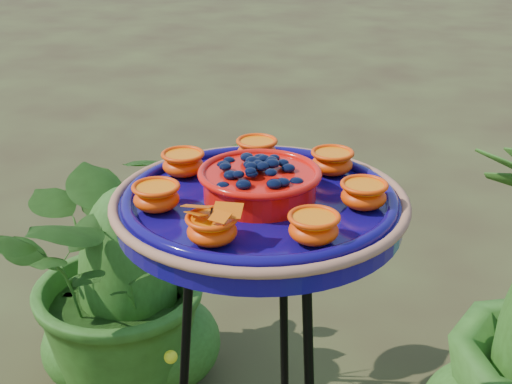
# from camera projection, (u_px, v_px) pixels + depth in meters

# --- Properties ---
(feeder_dish) EXTENTS (0.51, 0.51, 0.11)m
(feeder_dish) POSITION_uv_depth(u_px,v_px,m) (260.00, 200.00, 1.16)
(feeder_dish) COLOR #0F0757
(feeder_dish) RESTS_ON tripod_stand
(shrub_back_left) EXTENTS (1.00, 1.00, 0.84)m
(shrub_back_left) POSITION_uv_depth(u_px,v_px,m) (126.00, 260.00, 2.07)
(shrub_back_left) COLOR #254A13
(shrub_back_left) RESTS_ON ground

